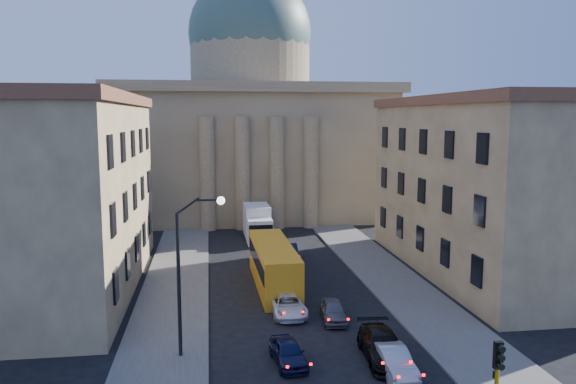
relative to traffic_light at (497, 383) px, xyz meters
name	(u,v)px	position (x,y,z in m)	size (l,w,h in m)	color
sidewalk_left	(173,299)	(-13.80, 20.00, -2.51)	(5.00, 60.00, 0.15)	#514E4A
sidewalk_right	(401,289)	(3.20, 20.00, -2.51)	(5.00, 60.00, 0.15)	#514E4A
church	(251,125)	(-5.30, 57.47, 9.29)	(68.02, 28.76, 36.60)	#7B644B
building_left	(58,192)	(-22.30, 24.00, 4.84)	(11.60, 26.60, 14.70)	tan
building_right	(486,184)	(11.70, 24.00, 4.84)	(11.60, 26.60, 14.70)	tan
traffic_light	(497,383)	(0.00, 0.00, 0.00)	(0.34, 0.29, 4.30)	gold
street_lamp	(188,263)	(-12.27, 10.00, 2.70)	(2.62, 0.44, 8.83)	black
car_left_near	(288,352)	(-7.12, 8.45, -1.94)	(1.53, 3.80, 1.30)	black
car_right_near	(393,360)	(-1.94, 6.63, -1.91)	(1.42, 4.07, 1.34)	#A2A4A9
car_left_mid	(288,305)	(-6.10, 15.93, -1.93)	(2.16, 4.69, 1.30)	white
car_right_mid	(383,347)	(-2.00, 8.18, -1.83)	(2.13, 5.24, 1.52)	black
car_right_far	(333,311)	(-3.34, 14.34, -1.94)	(1.52, 3.79, 1.29)	#545459
car_right_distant	(289,253)	(-4.06, 29.68, -1.86)	(1.54, 4.42, 1.46)	black
city_bus	(273,264)	(-6.31, 22.22, -0.81)	(2.90, 11.77, 3.31)	orange
box_truck	(258,224)	(-6.10, 38.81, -0.88)	(2.69, 6.60, 3.61)	silver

